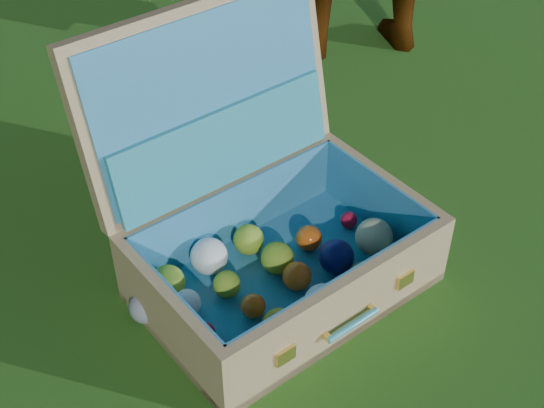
{
  "coord_description": "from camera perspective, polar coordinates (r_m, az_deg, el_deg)",
  "views": [
    {
      "loc": [
        -0.53,
        -1.23,
        1.24
      ],
      "look_at": [
        -0.12,
        -0.05,
        0.18
      ],
      "focal_mm": 50.0,
      "sensor_mm": 36.0,
      "label": 1
    }
  ],
  "objects": [
    {
      "name": "suitcase",
      "position": [
        1.64,
        -0.9,
        -0.76
      ],
      "size": [
        0.75,
        0.7,
        0.58
      ],
      "rotation": [
        0.0,
        0.0,
        0.33
      ],
      "color": "tan",
      "rests_on": "ground"
    },
    {
      "name": "ground",
      "position": [
        1.83,
        3.12,
        -2.51
      ],
      "size": [
        60.0,
        60.0,
        0.0
      ],
      "primitive_type": "plane",
      "color": "#215114",
      "rests_on": "ground"
    },
    {
      "name": "stray_ball",
      "position": [
        1.64,
        -9.44,
        -7.63
      ],
      "size": [
        0.07,
        0.07,
        0.07
      ],
      "primitive_type": "sphere",
      "color": "teal",
      "rests_on": "ground"
    }
  ]
}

